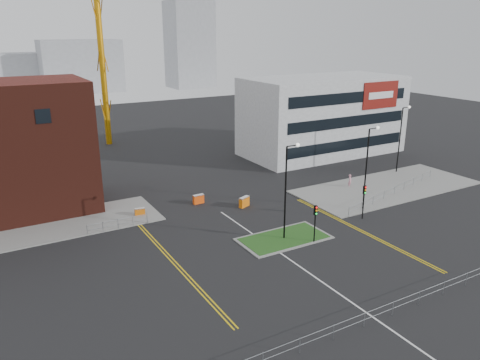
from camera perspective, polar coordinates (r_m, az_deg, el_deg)
name	(u,v)px	position (r m, az deg, el deg)	size (l,w,h in m)	color
ground	(322,282)	(38.19, 9.92, -12.11)	(200.00, 200.00, 0.00)	black
pavement_left	(15,233)	(50.67, -25.72, -5.86)	(28.00, 8.00, 0.12)	slate
pavement_right	(387,187)	(61.61, 17.49, -0.81)	(24.00, 10.00, 0.12)	slate
island_kerb	(284,238)	(44.86, 5.38, -7.10)	(8.60, 4.60, 0.08)	slate
grass_island	(284,238)	(44.85, 5.38, -7.08)	(8.00, 4.00, 0.12)	#1C4717
office_block	(323,116)	(75.50, 10.03, 7.75)	(25.00, 12.20, 12.00)	#A8ABAD
streetlamp_island	(288,184)	(43.00, 5.83, -0.53)	(1.46, 0.36, 9.18)	black
streetlamp_right_near	(368,162)	(52.01, 15.36, 2.17)	(1.46, 0.36, 9.18)	black
streetlamp_right_far	(401,134)	(67.34, 19.07, 5.32)	(1.46, 0.36, 9.18)	black
traffic_light_island	(315,217)	(43.51, 9.17, -4.44)	(0.28, 0.33, 3.65)	black
traffic_light_right	(364,196)	(49.98, 14.91, -1.85)	(0.28, 0.33, 3.65)	black
railing_front	(379,311)	(34.14, 16.61, -15.05)	(24.05, 0.05, 1.10)	gray
railing_left	(118,222)	(47.92, -14.66, -5.03)	(6.05, 0.05, 1.10)	gray
railing_right	(395,189)	(58.75, 18.32, -1.05)	(19.05, 5.05, 1.10)	gray
centre_line	(306,271)	(39.53, 8.05, -10.91)	(0.15, 30.00, 0.01)	silver
yellow_left_a	(167,257)	(41.79, -8.86, -9.26)	(0.12, 24.00, 0.01)	gold
yellow_left_b	(170,256)	(41.89, -8.48, -9.18)	(0.12, 24.00, 0.01)	gold
yellow_right_a	(358,230)	(47.95, 14.17, -5.94)	(0.12, 20.00, 0.01)	gold
yellow_right_b	(360,229)	(48.14, 14.43, -5.86)	(0.12, 20.00, 0.01)	gold
skyline_b	(81,66)	(158.61, -18.78, 13.00)	(24.00, 12.00, 16.00)	gray
skyline_c	(190,45)	(164.28, -6.15, 16.05)	(14.00, 12.00, 28.00)	gray
skyline_d	(16,73)	(166.08, -25.63, 11.70)	(30.00, 12.00, 12.00)	gray
pedestrian	(350,181)	(60.15, 13.26, -0.11)	(0.62, 0.40, 1.69)	pink
barrier_left	(140,212)	(50.85, -12.11, -3.80)	(1.10, 0.50, 0.89)	#CB5E0B
barrier_mid	(244,201)	(52.23, 0.52, -2.63)	(1.44, 0.96, 1.15)	orange
barrier_right	(198,199)	(53.41, -5.09, -2.29)	(1.28, 0.47, 1.06)	#FC500E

